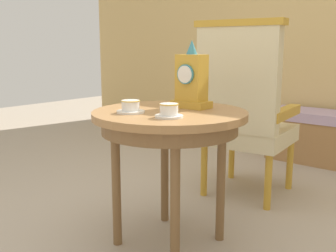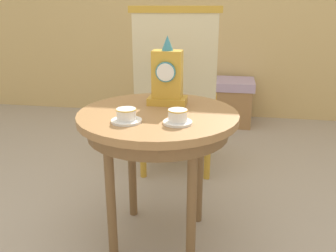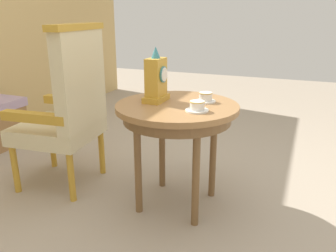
{
  "view_description": "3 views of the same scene",
  "coord_description": "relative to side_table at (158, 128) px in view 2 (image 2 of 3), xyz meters",
  "views": [
    {
      "loc": [
        1.23,
        -1.48,
        0.98
      ],
      "look_at": [
        -0.06,
        0.09,
        0.58
      ],
      "focal_mm": 42.93,
      "sensor_mm": 36.0,
      "label": 1
    },
    {
      "loc": [
        0.35,
        -1.59,
        1.17
      ],
      "look_at": [
        0.07,
        0.03,
        0.6
      ],
      "focal_mm": 39.03,
      "sensor_mm": 36.0,
      "label": 2
    },
    {
      "loc": [
        -1.85,
        -0.72,
        1.2
      ],
      "look_at": [
        -0.04,
        0.03,
        0.55
      ],
      "focal_mm": 36.59,
      "sensor_mm": 36.0,
      "label": 3
    }
  ],
  "objects": [
    {
      "name": "teacup_left",
      "position": [
        -0.11,
        -0.16,
        0.1
      ],
      "size": [
        0.13,
        0.13,
        0.06
      ],
      "color": "white",
      "rests_on": "side_table"
    },
    {
      "name": "ground_plane",
      "position": [
        -0.02,
        0.0,
        -0.6
      ],
      "size": [
        10.0,
        10.0,
        0.0
      ],
      "primitive_type": "plane",
      "color": "tan"
    },
    {
      "name": "teacup_right",
      "position": [
        0.11,
        -0.14,
        0.11
      ],
      "size": [
        0.13,
        0.13,
        0.06
      ],
      "color": "white",
      "rests_on": "side_table"
    },
    {
      "name": "mantel_clock",
      "position": [
        0.02,
        0.15,
        0.21
      ],
      "size": [
        0.19,
        0.11,
        0.34
      ],
      "color": "gold",
      "rests_on": "side_table"
    },
    {
      "name": "armchair",
      "position": [
        -0.03,
        0.8,
        -0.01
      ],
      "size": [
        0.6,
        0.59,
        1.14
      ],
      "color": "beige",
      "rests_on": "ground"
    },
    {
      "name": "side_table",
      "position": [
        0.0,
        0.0,
        0.0
      ],
      "size": [
        0.75,
        0.75,
        0.68
      ],
      "color": "#9E7042",
      "rests_on": "ground"
    },
    {
      "name": "window_bench",
      "position": [
        0.1,
        1.95,
        -0.38
      ],
      "size": [
        0.92,
        0.4,
        0.44
      ],
      "color": "#B299B7",
      "rests_on": "ground"
    }
  ]
}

